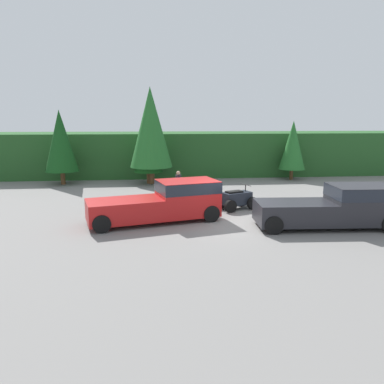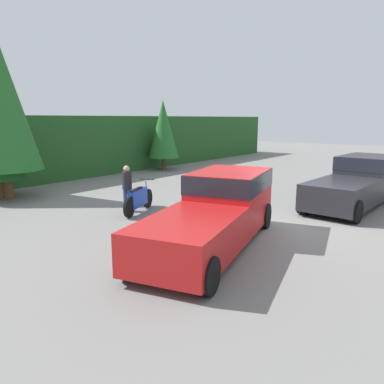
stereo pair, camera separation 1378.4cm
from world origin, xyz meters
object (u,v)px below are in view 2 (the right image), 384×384
(pickup_truck_second, at_px, (359,180))
(quad_atv, at_px, (230,194))
(traffic_cone, at_px, (378,186))
(dirt_bike, at_px, (139,199))
(rider_person, at_px, (127,187))
(pickup_truck_red, at_px, (218,208))

(pickup_truck_second, relative_size, quad_atv, 2.55)
(traffic_cone, bearing_deg, dirt_bike, 148.74)
(traffic_cone, bearing_deg, rider_person, 147.40)
(dirt_bike, relative_size, traffic_cone, 3.94)
(pickup_truck_second, xyz_separation_m, quad_atv, (-3.66, 3.71, -0.47))
(dirt_bike, height_order, traffic_cone, dirt_bike)
(pickup_truck_red, relative_size, dirt_bike, 2.88)
(quad_atv, distance_m, traffic_cone, 7.95)
(traffic_cone, bearing_deg, pickup_truck_second, 179.38)
(dirt_bike, relative_size, quad_atv, 0.92)
(quad_atv, relative_size, rider_person, 1.39)
(pickup_truck_second, bearing_deg, quad_atv, 137.52)
(pickup_truck_second, xyz_separation_m, dirt_bike, (-6.38, 5.87, -0.50))
(pickup_truck_red, height_order, quad_atv, pickup_truck_red)
(rider_person, bearing_deg, pickup_truck_second, -45.35)
(pickup_truck_red, bearing_deg, quad_atv, 13.15)
(dirt_bike, xyz_separation_m, rider_person, (-0.16, 0.42, 0.45))
(rider_person, relative_size, traffic_cone, 3.08)
(pickup_truck_red, distance_m, quad_atv, 4.24)
(pickup_truck_red, bearing_deg, dirt_bike, 61.66)
(quad_atv, bearing_deg, pickup_truck_second, -68.03)
(pickup_truck_red, height_order, traffic_cone, pickup_truck_red)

